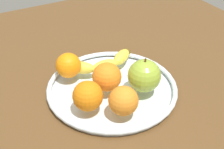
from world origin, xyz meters
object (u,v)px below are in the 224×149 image
object	(u,v)px
fruit_bowl	(112,87)
banana	(104,63)
orange_front_left	(107,77)
orange_center	(88,96)
apple	(144,76)
orange_back_left	(123,101)
orange_back_right	(68,65)

from	to	relation	value
fruit_bowl	banana	distance (cm)	7.86
orange_front_left	orange_center	bearing A→B (deg)	-149.27
apple	orange_back_left	bearing A→B (deg)	-150.84
orange_back_left	orange_back_right	size ratio (longest dim) A/B	1.03
orange_back_left	orange_back_right	bearing A→B (deg)	105.50
banana	orange_center	bearing A→B (deg)	-127.65
apple	orange_back_right	world-z (taller)	apple
banana	orange_center	size ratio (longest dim) A/B	2.88
orange_back_right	banana	bearing A→B (deg)	-6.76
apple	orange_back_left	world-z (taller)	apple
banana	orange_back_left	bearing A→B (deg)	-101.58
orange_back_left	orange_front_left	size ratio (longest dim) A/B	0.94
orange_center	orange_back_right	size ratio (longest dim) A/B	1.06
orange_center	fruit_bowl	bearing A→B (deg)	29.35
banana	apple	world-z (taller)	apple
orange_front_left	orange_back_left	bearing A→B (deg)	-95.28
apple	orange_back_right	distance (cm)	18.95
banana	orange_back_right	bearing A→B (deg)	175.92
banana	orange_back_right	xyz separation A→B (cm)	(-9.34, 1.11, 1.57)
orange_back_left	orange_front_left	xyz separation A→B (cm)	(0.83, 8.93, 0.20)
orange_center	orange_back_left	xyz separation A→B (cm)	(5.93, -4.92, -0.10)
apple	fruit_bowl	bearing A→B (deg)	137.89
fruit_bowl	orange_front_left	xyz separation A→B (cm)	(-1.80, -0.79, 4.31)
apple	orange_front_left	world-z (taller)	apple
orange_back_left	fruit_bowl	bearing A→B (deg)	74.92
apple	orange_back_right	xyz separation A→B (cm)	(-13.30, 13.49, -0.75)
apple	orange_center	xyz separation A→B (cm)	(-14.21, 0.30, -0.56)
apple	orange_back_left	size ratio (longest dim) A/B	1.33
fruit_bowl	banana	size ratio (longest dim) A/B	1.65
fruit_bowl	orange_back_right	size ratio (longest dim) A/B	5.05
orange_back_left	orange_center	bearing A→B (deg)	140.35
orange_back_left	orange_front_left	distance (cm)	8.97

